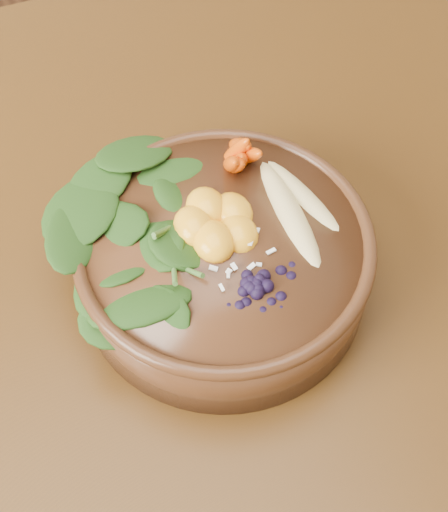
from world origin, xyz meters
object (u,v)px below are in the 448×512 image
(mandarin_cluster, at_px, (217,215))
(kale_heap, at_px, (152,200))
(blueberry_pile, at_px, (260,273))
(banana_halves, at_px, (297,194))
(dining_table, at_px, (6,370))
(stoneware_bowl, at_px, (224,262))
(carrot_cluster, at_px, (232,139))

(mandarin_cluster, bearing_deg, kale_heap, 146.28)
(blueberry_pile, bearing_deg, kale_heap, 119.86)
(banana_halves, distance_m, blueberry_pile, 0.09)
(banana_halves, relative_size, mandarin_cluster, 1.81)
(mandarin_cluster, height_order, blueberry_pile, blueberry_pile)
(kale_heap, bearing_deg, dining_table, -176.79)
(banana_halves, xyz_separation_m, mandarin_cluster, (-0.07, 0.00, 0.00))
(dining_table, bearing_deg, stoneware_bowl, -9.69)
(stoneware_bowl, bearing_deg, banana_halves, 10.80)
(dining_table, height_order, banana_halves, banana_halves)
(dining_table, height_order, stoneware_bowl, stoneware_bowl)
(carrot_cluster, bearing_deg, kale_heap, -169.49)
(stoneware_bowl, bearing_deg, kale_heap, 134.93)
(dining_table, distance_m, stoneware_bowl, 0.26)
(carrot_cluster, height_order, banana_halves, carrot_cluster)
(blueberry_pile, bearing_deg, carrot_cluster, 78.51)
(carrot_cluster, relative_size, blueberry_pile, 0.60)
(blueberry_pile, bearing_deg, stoneware_bowl, 100.92)
(banana_halves, bearing_deg, carrot_cluster, 113.06)
(stoneware_bowl, relative_size, banana_halves, 1.74)
(kale_heap, relative_size, blueberry_pile, 1.42)
(stoneware_bowl, distance_m, carrot_cluster, 0.11)
(stoneware_bowl, distance_m, mandarin_cluster, 0.05)
(blueberry_pile, bearing_deg, mandarin_cluster, 98.80)
(dining_table, bearing_deg, banana_halves, -4.61)
(stoneware_bowl, distance_m, kale_heap, 0.09)
(banana_halves, bearing_deg, stoneware_bowl, -177.26)
(dining_table, distance_m, blueberry_pile, 0.31)
(stoneware_bowl, xyz_separation_m, carrot_cluster, (0.04, 0.08, 0.07))
(dining_table, height_order, carrot_cluster, carrot_cluster)
(mandarin_cluster, distance_m, blueberry_pile, 0.07)
(carrot_cluster, height_order, mandarin_cluster, carrot_cluster)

